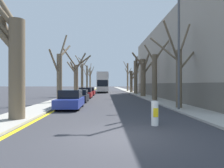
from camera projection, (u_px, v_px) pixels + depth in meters
ground_plane at (120, 137)px, 7.24m from camera, size 300.00×300.00×0.00m
sidewalk_left at (88, 90)px, 57.03m from camera, size 2.31×120.00×0.12m
sidewalk_right at (126, 90)px, 57.40m from camera, size 2.31×120.00×0.12m
building_facade_right at (193, 62)px, 27.67m from camera, size 10.08×32.30×10.05m
kerb_line_stripe at (93, 91)px, 57.07m from camera, size 0.24×120.00×0.01m
street_tree_left_0 at (13, 58)px, 10.34m from camera, size 2.56×2.37×7.38m
street_tree_left_1 at (60, 74)px, 20.10m from camera, size 1.54×3.54×7.25m
street_tree_left_2 at (76, 76)px, 31.35m from camera, size 4.35×3.47×7.51m
street_tree_left_3 at (82, 75)px, 40.72m from camera, size 3.30×2.59×8.11m
street_tree_left_4 at (87, 77)px, 51.55m from camera, size 3.48×2.85×8.74m
street_tree_left_5 at (90, 78)px, 61.91m from camera, size 2.56×4.27×8.58m
street_tree_right_0 at (179, 71)px, 15.34m from camera, size 4.29×2.92×6.76m
street_tree_right_1 at (155, 73)px, 22.64m from camera, size 3.40×1.89×7.57m
street_tree_right_2 at (143, 76)px, 29.42m from camera, size 3.15×1.95×6.56m
street_tree_right_3 at (136, 75)px, 37.58m from camera, size 1.61×4.67×7.58m
street_tree_right_4 at (132, 80)px, 43.66m from camera, size 2.28×1.49×5.70m
street_tree_right_5 at (128, 76)px, 51.72m from camera, size 2.34×1.89×7.72m
double_decker_bus at (103, 81)px, 46.74m from camera, size 2.49×11.98×4.47m
parked_car_0 at (70, 100)px, 15.61m from camera, size 1.79×4.12×1.45m
parked_car_1 at (80, 96)px, 21.16m from camera, size 1.75×4.05×1.31m
parked_car_2 at (85, 93)px, 27.29m from camera, size 1.80×3.94×1.43m
parked_car_3 at (89, 92)px, 33.76m from camera, size 1.88×4.35×1.35m
lamp_post at (178, 40)px, 14.23m from camera, size 1.40×0.20×9.19m
traffic_bollard at (155, 113)px, 9.20m from camera, size 0.33×0.34×1.13m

